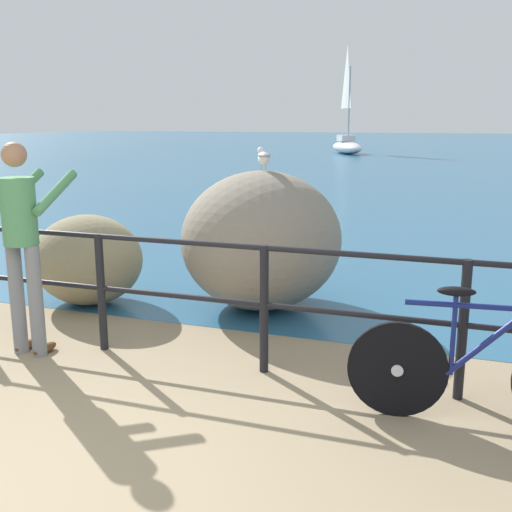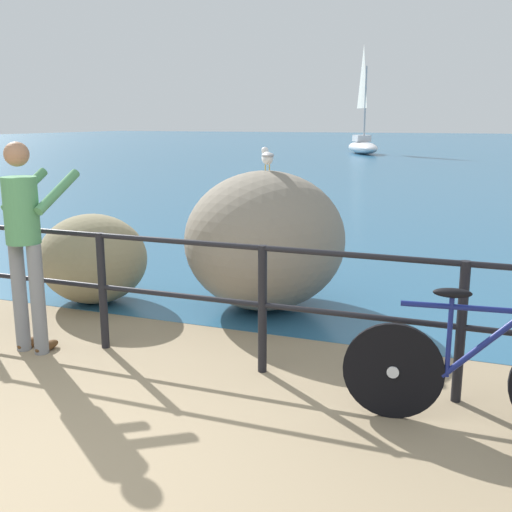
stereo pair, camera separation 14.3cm
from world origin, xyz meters
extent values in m
cube|color=#937F60|center=(0.00, 20.00, -0.05)|extent=(120.00, 120.00, 0.10)
cube|color=#285B7F|center=(0.00, 47.99, 0.00)|extent=(120.00, 90.00, 0.01)
cylinder|color=black|center=(-0.73, 2.17, 0.51)|extent=(0.07, 0.07, 1.02)
cylinder|color=black|center=(0.73, 2.17, 0.51)|extent=(0.07, 0.07, 1.02)
cylinder|color=black|center=(2.20, 2.17, 0.51)|extent=(0.07, 0.07, 1.02)
cylinder|color=black|center=(0.00, 2.17, 1.00)|extent=(7.32, 0.04, 0.04)
cylinder|color=black|center=(0.00, 2.17, 0.55)|extent=(7.32, 0.04, 0.04)
cylinder|color=black|center=(1.80, 1.76, 0.33)|extent=(0.66, 0.11, 0.66)
cylinder|color=#B7BCC6|center=(1.80, 1.76, 0.33)|extent=(0.09, 0.06, 0.08)
cylinder|color=navy|center=(2.32, 1.82, 0.80)|extent=(0.99, 0.15, 0.04)
cylinder|color=navy|center=(2.34, 1.82, 0.57)|extent=(0.50, 0.09, 0.50)
cylinder|color=navy|center=(2.14, 1.80, 0.59)|extent=(0.03, 0.03, 0.53)
ellipsoid|color=black|center=(2.14, 1.80, 0.89)|extent=(0.25, 0.13, 0.06)
cylinder|color=slate|center=(-1.36, 1.88, 0.47)|extent=(0.12, 0.12, 0.95)
ellipsoid|color=#513319|center=(-1.36, 1.94, 0.04)|extent=(0.12, 0.27, 0.08)
cylinder|color=slate|center=(-1.16, 1.86, 0.47)|extent=(0.12, 0.12, 0.95)
ellipsoid|color=#513319|center=(-1.16, 1.92, 0.04)|extent=(0.12, 0.27, 0.08)
cylinder|color=#4C8C59|center=(-1.26, 1.87, 1.23)|extent=(0.28, 0.28, 0.55)
sphere|color=#9E7051|center=(-1.26, 1.87, 1.68)|extent=(0.20, 0.20, 0.20)
cylinder|color=#4C8C59|center=(-1.43, 2.12, 1.36)|extent=(0.11, 0.52, 0.34)
cylinder|color=#4C8C59|center=(-1.07, 2.10, 1.36)|extent=(0.11, 0.52, 0.34)
ellipsoid|color=gray|center=(0.16, 3.80, 0.72)|extent=(1.66, 1.77, 1.44)
ellipsoid|color=gray|center=(-1.63, 3.30, 0.48)|extent=(1.18, 1.08, 0.97)
cylinder|color=gold|center=(0.15, 3.82, 1.47)|extent=(0.01, 0.01, 0.06)
cylinder|color=gold|center=(0.19, 3.84, 1.47)|extent=(0.01, 0.01, 0.06)
ellipsoid|color=white|center=(0.17, 3.83, 1.57)|extent=(0.23, 0.28, 0.13)
ellipsoid|color=#9E9EA3|center=(0.18, 3.81, 1.60)|extent=(0.23, 0.27, 0.06)
sphere|color=white|center=(0.11, 3.93, 1.64)|extent=(0.08, 0.08, 0.08)
cone|color=gold|center=(0.08, 3.97, 1.63)|extent=(0.05, 0.06, 0.02)
ellipsoid|color=white|center=(-4.65, 33.73, 0.36)|extent=(3.07, 4.53, 0.70)
cube|color=silver|center=(-4.78, 34.00, 0.89)|extent=(1.28, 1.52, 0.36)
cylinder|color=#B2B2B7|center=(-4.57, 33.55, 2.81)|extent=(0.10, 0.10, 4.20)
pyramid|color=white|center=(-4.89, 34.22, 4.38)|extent=(0.75, 1.47, 3.57)
camera|label=1|loc=(2.15, -2.11, 1.95)|focal=42.74mm
camera|label=2|loc=(2.29, -2.07, 1.95)|focal=42.74mm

